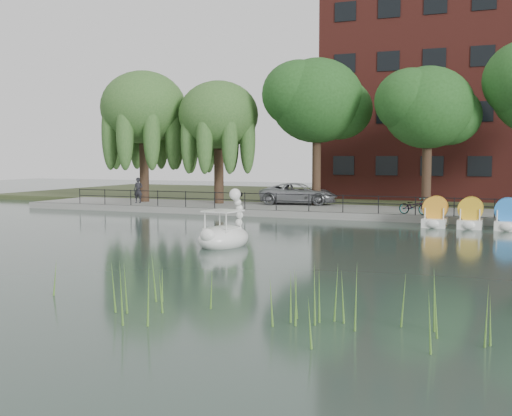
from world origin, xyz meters
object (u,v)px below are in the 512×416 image
Objects in this scene: minivan at (299,192)px; pedestrian at (138,188)px; swan_boat at (224,234)px; bicycle at (414,205)px.

pedestrian reaches higher than minivan.
minivan is 2.94× the size of pedestrian.
swan_boat is at bearing 179.41° from minivan.
pedestrian is (-18.53, 1.66, 0.49)m from bicycle.
pedestrian is 0.70× the size of swan_boat.
minivan is at bearing 9.34° from pedestrian.
minivan is at bearing 77.22° from bicycle.
pedestrian is at bearing 96.79° from minivan.
minivan is 9.36m from bicycle.
bicycle is 0.61× the size of swan_boat.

